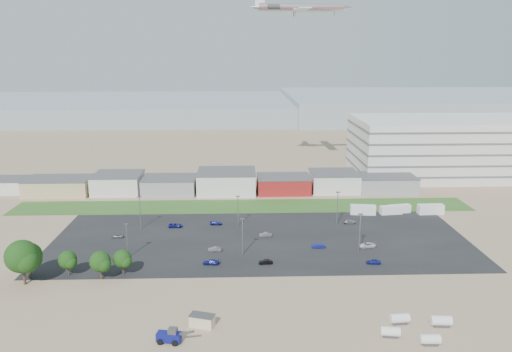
{
  "coord_description": "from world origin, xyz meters",
  "views": [
    {
      "loc": [
        -0.82,
        -116.02,
        53.12
      ],
      "look_at": [
        3.76,
        22.0,
        18.49
      ],
      "focal_mm": 35.0,
      "sensor_mm": 36.0,
      "label": 1
    }
  ],
  "objects_px": {
    "parked_car_4": "(215,249)",
    "airliner": "(301,7)",
    "portable_shed": "(202,321)",
    "parked_car_2": "(373,262)",
    "storage_tank_nw": "(400,318)",
    "parked_car_3": "(211,262)",
    "parked_car_6": "(216,223)",
    "parked_car_7": "(266,234)",
    "parked_car_8": "(350,222)",
    "parked_car_13": "(266,262)",
    "telehandler": "(169,335)",
    "tree_far_left": "(22,260)",
    "parked_car_0": "(367,245)",
    "box_trailer_a": "(363,210)",
    "parked_car_10": "(101,266)",
    "parked_car_5": "(118,236)",
    "parked_car_9": "(175,225)",
    "parked_car_1": "(318,246)"
  },
  "relations": [
    {
      "from": "storage_tank_nw",
      "to": "box_trailer_a",
      "type": "relative_size",
      "value": 0.46
    },
    {
      "from": "box_trailer_a",
      "to": "airliner",
      "type": "xyz_separation_m",
      "value": [
        -16.07,
        49.9,
        68.44
      ]
    },
    {
      "from": "storage_tank_nw",
      "to": "parked_car_3",
      "type": "bearing_deg",
      "value": 142.75
    },
    {
      "from": "parked_car_3",
      "to": "parked_car_5",
      "type": "height_order",
      "value": "parked_car_3"
    },
    {
      "from": "parked_car_6",
      "to": "parked_car_9",
      "type": "xyz_separation_m",
      "value": [
        -12.47,
        -1.93,
        0.05
      ]
    },
    {
      "from": "airliner",
      "to": "parked_car_7",
      "type": "distance_m",
      "value": 99.78
    },
    {
      "from": "parked_car_8",
      "to": "parked_car_7",
      "type": "bearing_deg",
      "value": 112.0
    },
    {
      "from": "parked_car_8",
      "to": "parked_car_10",
      "type": "relative_size",
      "value": 0.99
    },
    {
      "from": "parked_car_4",
      "to": "parked_car_8",
      "type": "distance_m",
      "value": 46.76
    },
    {
      "from": "storage_tank_nw",
      "to": "parked_car_13",
      "type": "distance_m",
      "value": 39.06
    },
    {
      "from": "parked_car_7",
      "to": "parked_car_6",
      "type": "bearing_deg",
      "value": -132.65
    },
    {
      "from": "parked_car_6",
      "to": "parked_car_8",
      "type": "bearing_deg",
      "value": -87.8
    },
    {
      "from": "tree_far_left",
      "to": "parked_car_3",
      "type": "xyz_separation_m",
      "value": [
        42.99,
        9.88,
        -5.55
      ]
    },
    {
      "from": "parked_car_13",
      "to": "parked_car_6",
      "type": "bearing_deg",
      "value": -159.12
    },
    {
      "from": "telehandler",
      "to": "tree_far_left",
      "type": "xyz_separation_m",
      "value": [
        -37.05,
        25.33,
        4.65
      ]
    },
    {
      "from": "parked_car_4",
      "to": "parked_car_9",
      "type": "relative_size",
      "value": 0.84
    },
    {
      "from": "parked_car_0",
      "to": "parked_car_7",
      "type": "height_order",
      "value": "parked_car_0"
    },
    {
      "from": "portable_shed",
      "to": "parked_car_0",
      "type": "distance_m",
      "value": 58.53
    },
    {
      "from": "parked_car_4",
      "to": "airliner",
      "type": "bearing_deg",
      "value": 157.2
    },
    {
      "from": "box_trailer_a",
      "to": "parked_car_6",
      "type": "relative_size",
      "value": 2.16
    },
    {
      "from": "parked_car_2",
      "to": "parked_car_7",
      "type": "height_order",
      "value": "parked_car_7"
    },
    {
      "from": "portable_shed",
      "to": "parked_car_13",
      "type": "distance_m",
      "value": 32.62
    },
    {
      "from": "parked_car_6",
      "to": "parked_car_7",
      "type": "relative_size",
      "value": 1.01
    },
    {
      "from": "parked_car_2",
      "to": "parked_car_10",
      "type": "relative_size",
      "value": 0.95
    },
    {
      "from": "parked_car_6",
      "to": "parked_car_1",
      "type": "bearing_deg",
      "value": -121.66
    },
    {
      "from": "airliner",
      "to": "parked_car_6",
      "type": "distance_m",
      "value": 96.65
    },
    {
      "from": "telehandler",
      "to": "parked_car_1",
      "type": "bearing_deg",
      "value": 62.38
    },
    {
      "from": "parked_car_2",
      "to": "parked_car_13",
      "type": "bearing_deg",
      "value": -84.93
    },
    {
      "from": "box_trailer_a",
      "to": "tree_far_left",
      "type": "height_order",
      "value": "tree_far_left"
    },
    {
      "from": "parked_car_1",
      "to": "parked_car_3",
      "type": "bearing_deg",
      "value": -68.4
    },
    {
      "from": "portable_shed",
      "to": "parked_car_0",
      "type": "bearing_deg",
      "value": 60.53
    },
    {
      "from": "parked_car_0",
      "to": "parked_car_9",
      "type": "bearing_deg",
      "value": -115.28
    },
    {
      "from": "tree_far_left",
      "to": "parked_car_4",
      "type": "height_order",
      "value": "tree_far_left"
    },
    {
      "from": "portable_shed",
      "to": "storage_tank_nw",
      "type": "relative_size",
      "value": 1.29
    },
    {
      "from": "box_trailer_a",
      "to": "parked_car_1",
      "type": "height_order",
      "value": "box_trailer_a"
    },
    {
      "from": "storage_tank_nw",
      "to": "parked_car_13",
      "type": "xyz_separation_m",
      "value": [
        -25.38,
        29.68,
        -0.56
      ]
    },
    {
      "from": "telehandler",
      "to": "tree_far_left",
      "type": "height_order",
      "value": "tree_far_left"
    },
    {
      "from": "parked_car_5",
      "to": "parked_car_9",
      "type": "height_order",
      "value": "parked_car_9"
    },
    {
      "from": "parked_car_9",
      "to": "parked_car_10",
      "type": "relative_size",
      "value": 1.13
    },
    {
      "from": "portable_shed",
      "to": "parked_car_2",
      "type": "distance_m",
      "value": 50.73
    },
    {
      "from": "airliner",
      "to": "parked_car_8",
      "type": "distance_m",
      "value": 91.62
    },
    {
      "from": "parked_car_3",
      "to": "parked_car_4",
      "type": "distance_m",
      "value": 8.72
    },
    {
      "from": "tree_far_left",
      "to": "parked_car_3",
      "type": "height_order",
      "value": "tree_far_left"
    },
    {
      "from": "telehandler",
      "to": "parked_car_5",
      "type": "distance_m",
      "value": 59.26
    },
    {
      "from": "storage_tank_nw",
      "to": "parked_car_2",
      "type": "bearing_deg",
      "value": 85.3
    },
    {
      "from": "parked_car_4",
      "to": "parked_car_6",
      "type": "height_order",
      "value": "parked_car_4"
    },
    {
      "from": "parked_car_7",
      "to": "parked_car_13",
      "type": "xyz_separation_m",
      "value": [
        -1.04,
        -19.59,
        -0.05
      ]
    },
    {
      "from": "airliner",
      "to": "parked_car_6",
      "type": "xyz_separation_m",
      "value": [
        -32.71,
        -58.73,
        -69.44
      ]
    },
    {
      "from": "parked_car_9",
      "to": "parked_car_10",
      "type": "distance_m",
      "value": 33.06
    },
    {
      "from": "parked_car_13",
      "to": "parked_car_0",
      "type": "bearing_deg",
      "value": 105.61
    }
  ]
}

